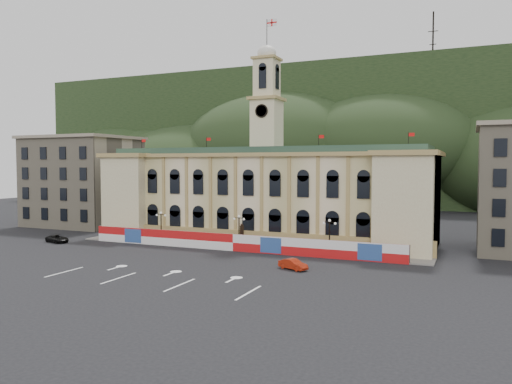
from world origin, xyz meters
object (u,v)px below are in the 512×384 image
at_px(statue, 242,240).
at_px(lamp_center, 239,229).
at_px(red_sedan, 293,264).
at_px(black_suv, 57,239).

distance_m(statue, lamp_center, 2.14).
bearing_deg(lamp_center, red_sedan, -41.03).
bearing_deg(red_sedan, statue, 70.29).
bearing_deg(statue, black_suv, -166.42).
bearing_deg(black_suv, statue, -60.77).
relative_size(red_sedan, black_suv, 0.84).
distance_m(red_sedan, black_suv, 42.65).
height_order(lamp_center, black_suv, lamp_center).
height_order(statue, lamp_center, lamp_center).
relative_size(statue, black_suv, 0.76).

